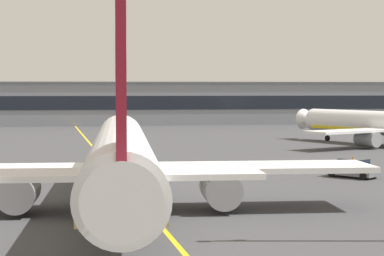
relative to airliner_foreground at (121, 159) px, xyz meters
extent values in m
cube|color=yellow|center=(0.48, 17.13, -3.37)|extent=(13.02, 179.57, 0.01)
cylinder|color=white|center=(0.01, 0.15, 0.13)|extent=(5.06, 36.11, 3.80)
cone|color=white|center=(0.68, 19.43, 0.13)|extent=(3.70, 2.73, 3.61)
cone|color=white|center=(-0.68, -19.24, 0.53)|extent=(2.95, 2.90, 2.85)
cube|color=#DBBC66|center=(0.01, 0.15, -0.91)|extent=(4.89, 33.23, 0.44)
cube|color=black|center=(0.62, 17.54, 0.80)|extent=(2.89, 1.20, 0.60)
cube|color=white|center=(0.03, 0.75, -0.72)|extent=(32.15, 5.92, 0.36)
cylinder|color=gray|center=(-6.21, -0.04, -1.94)|extent=(2.43, 3.68, 2.30)
cylinder|color=black|center=(-6.14, 1.81, -1.94)|extent=(1.96, 0.25, 1.95)
cylinder|color=gray|center=(6.19, -0.47, -1.94)|extent=(2.43, 3.68, 2.30)
cylinder|color=black|center=(6.25, 1.38, -1.94)|extent=(1.96, 0.25, 1.95)
cube|color=maroon|center=(-0.55, -15.64, 4.68)|extent=(0.57, 4.81, 7.20)
cylinder|color=white|center=(-0.54, -15.34, 5.40)|extent=(0.52, 2.41, 2.40)
cube|color=white|center=(-0.57, -16.24, 0.99)|extent=(11.09, 3.19, 0.24)
cylinder|color=#4C4C51|center=(0.52, 14.64, -1.89)|extent=(0.24, 0.24, 1.60)
cylinder|color=black|center=(0.52, 14.64, -2.92)|extent=(0.43, 0.91, 0.90)
cylinder|color=#4C4C51|center=(-2.66, -1.76, -1.59)|extent=(0.24, 0.24, 1.60)
cylinder|color=black|center=(-2.66, -1.76, -2.72)|extent=(0.45, 1.31, 1.30)
cylinder|color=#4C4C51|center=(2.53, -1.94, -1.59)|extent=(0.24, 0.24, 1.60)
cylinder|color=black|center=(2.53, -1.94, -2.72)|extent=(0.45, 1.31, 1.30)
cone|color=white|center=(30.28, 60.12, -0.37)|extent=(3.75, 3.34, 3.09)
cube|color=black|center=(30.98, 58.65, 0.20)|extent=(2.61, 1.90, 0.51)
cylinder|color=gray|center=(32.75, 42.61, -2.15)|extent=(3.10, 3.63, 1.97)
cylinder|color=black|center=(32.07, 44.04, -2.15)|extent=(1.58, 0.86, 1.67)
cylinder|color=#4C4C51|center=(32.05, 56.41, -2.11)|extent=(0.21, 0.21, 1.37)
cylinder|color=black|center=(32.05, 56.41, -2.98)|extent=(0.64, 0.84, 0.77)
cube|color=slate|center=(20.44, 14.76, -2.75)|extent=(4.04, 4.40, 0.84)
cube|color=black|center=(20.50, 14.68, -2.03)|extent=(2.69, 2.79, 0.60)
cylinder|color=orange|center=(20.44, 14.76, -1.65)|extent=(0.14, 0.14, 0.14)
cube|color=yellow|center=(20.44, 14.76, -2.75)|extent=(3.94, 4.26, 0.14)
cylinder|color=black|center=(22.10, 14.11, -3.05)|extent=(0.57, 0.64, 0.64)
cylinder|color=black|center=(20.73, 13.00, -3.05)|extent=(0.57, 0.64, 0.64)
cylinder|color=black|center=(20.15, 16.52, -3.05)|extent=(0.57, 0.64, 0.64)
cylinder|color=black|center=(18.78, 15.41, -3.05)|extent=(0.57, 0.64, 0.64)
cone|color=orange|center=(1.69, 15.31, -3.09)|extent=(0.36, 0.36, 0.55)
cylinder|color=white|center=(1.69, 15.31, -3.07)|extent=(0.23, 0.23, 0.07)
cube|color=orange|center=(1.69, 15.31, -3.35)|extent=(0.44, 0.44, 0.03)
cube|color=gray|center=(10.81, 107.19, 0.91)|extent=(137.91, 12.00, 8.56)
cube|color=black|center=(10.81, 101.14, 1.31)|extent=(132.40, 0.12, 2.80)
cube|color=#595C63|center=(10.81, 107.19, 5.39)|extent=(138.31, 12.40, 0.40)
camera|label=1|loc=(-1.60, -44.45, 4.39)|focal=67.22mm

